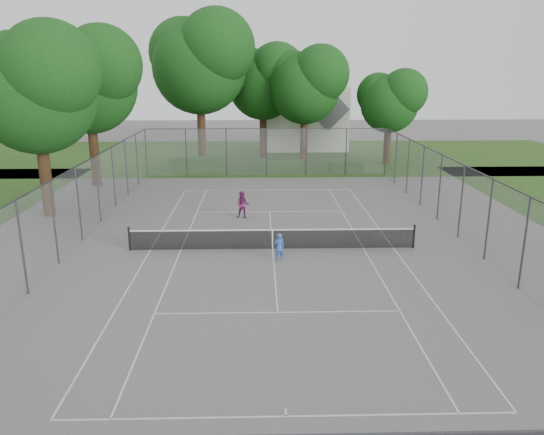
{
  "coord_description": "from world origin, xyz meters",
  "views": [
    {
      "loc": [
        -0.61,
        -22.56,
        7.93
      ],
      "look_at": [
        0.0,
        1.0,
        1.2
      ],
      "focal_mm": 35.0,
      "sensor_mm": 36.0,
      "label": 1
    }
  ],
  "objects_px": {
    "house": "(305,107)",
    "woman_player": "(243,205)",
    "girl_player": "(279,247)",
    "tennis_net": "(273,238)"
  },
  "relations": [
    {
      "from": "woman_player",
      "to": "tennis_net",
      "type": "bearing_deg",
      "value": -64.01
    },
    {
      "from": "house",
      "to": "woman_player",
      "type": "bearing_deg",
      "value": -102.09
    },
    {
      "from": "house",
      "to": "girl_player",
      "type": "xyz_separation_m",
      "value": [
        -3.77,
        -32.25,
        -3.46
      ]
    },
    {
      "from": "girl_player",
      "to": "house",
      "type": "bearing_deg",
      "value": -105.08
    },
    {
      "from": "tennis_net",
      "to": "woman_player",
      "type": "xyz_separation_m",
      "value": [
        -1.48,
        5.16,
        0.23
      ]
    },
    {
      "from": "girl_player",
      "to": "woman_player",
      "type": "xyz_separation_m",
      "value": [
        -1.73,
        6.57,
        0.14
      ]
    },
    {
      "from": "girl_player",
      "to": "woman_player",
      "type": "bearing_deg",
      "value": -83.68
    },
    {
      "from": "house",
      "to": "girl_player",
      "type": "height_order",
      "value": "house"
    },
    {
      "from": "house",
      "to": "woman_player",
      "type": "relative_size",
      "value": 6.82
    },
    {
      "from": "tennis_net",
      "to": "house",
      "type": "xyz_separation_m",
      "value": [
        4.02,
        30.83,
        3.54
      ]
    }
  ]
}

